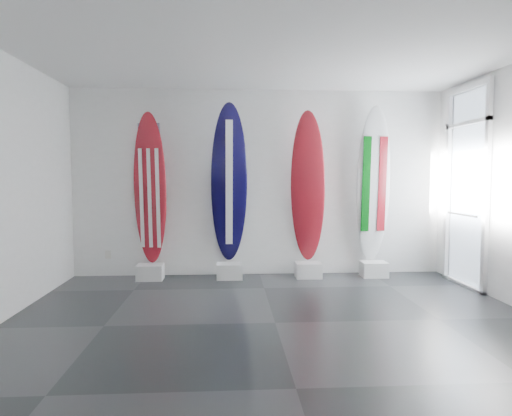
{
  "coord_description": "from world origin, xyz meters",
  "views": [
    {
      "loc": [
        -0.5,
        -4.82,
        1.61
      ],
      "look_at": [
        -0.13,
        1.4,
        1.17
      ],
      "focal_mm": 31.57,
      "sensor_mm": 36.0,
      "label": 1
    }
  ],
  "objects": [
    {
      "name": "ceiling",
      "position": [
        0.0,
        0.0,
        3.0
      ],
      "size": [
        6.0,
        6.0,
        0.0
      ],
      "primitive_type": "plane",
      "rotation": [
        3.14,
        0.0,
        0.0
      ],
      "color": "white",
      "rests_on": "wall_back"
    },
    {
      "name": "surfboard_swiss",
      "position": [
        0.76,
        2.28,
        1.43
      ],
      "size": [
        0.62,
        0.49,
        2.4
      ],
      "primitive_type": "ellipsoid",
      "rotation": [
        0.12,
        0.0,
        -0.25
      ],
      "color": "maroon",
      "rests_on": "display_block_swiss"
    },
    {
      "name": "display_block_swiss",
      "position": [
        0.76,
        2.18,
        0.12
      ],
      "size": [
        0.4,
        0.3,
        0.24
      ],
      "primitive_type": "cube",
      "color": "white",
      "rests_on": "floor"
    },
    {
      "name": "wall_back",
      "position": [
        0.0,
        2.5,
        1.5
      ],
      "size": [
        6.0,
        0.0,
        6.0
      ],
      "primitive_type": "plane",
      "rotation": [
        1.57,
        0.0,
        0.0
      ],
      "color": "white",
      "rests_on": "ground"
    },
    {
      "name": "wall_front",
      "position": [
        0.0,
        -2.5,
        1.5
      ],
      "size": [
        6.0,
        0.0,
        6.0
      ],
      "primitive_type": "plane",
      "rotation": [
        -1.57,
        0.0,
        0.0
      ],
      "color": "white",
      "rests_on": "ground"
    },
    {
      "name": "surfboard_navy",
      "position": [
        -0.5,
        2.28,
        1.48
      ],
      "size": [
        0.58,
        0.51,
        2.5
      ],
      "primitive_type": "ellipsoid",
      "rotation": [
        0.17,
        0.0,
        0.03
      ],
      "color": "black",
      "rests_on": "display_block_navy"
    },
    {
      "name": "surfboard_usa",
      "position": [
        -1.73,
        2.28,
        1.42
      ],
      "size": [
        0.56,
        0.28,
        2.36
      ],
      "primitive_type": "ellipsoid",
      "rotation": [
        0.04,
        0.0,
        -0.21
      ],
      "color": "maroon",
      "rests_on": "display_block_usa"
    },
    {
      "name": "glass_door",
      "position": [
        2.97,
        1.55,
        1.43
      ],
      "size": [
        0.12,
        1.16,
        2.85
      ],
      "primitive_type": null,
      "color": "white",
      "rests_on": "floor"
    },
    {
      "name": "wall_outlet",
      "position": [
        -2.45,
        2.48,
        0.35
      ],
      "size": [
        0.09,
        0.02,
        0.13
      ],
      "primitive_type": "cube",
      "color": "silver",
      "rests_on": "wall_back"
    },
    {
      "name": "surfboard_italy",
      "position": [
        1.82,
        2.28,
        1.48
      ],
      "size": [
        0.57,
        0.25,
        2.49
      ],
      "primitive_type": "ellipsoid",
      "rotation": [
        0.05,
        0.0,
        0.07
      ],
      "color": "silver",
      "rests_on": "display_block_italy"
    },
    {
      "name": "display_block_italy",
      "position": [
        1.82,
        2.18,
        0.12
      ],
      "size": [
        0.4,
        0.3,
        0.24
      ],
      "primitive_type": "cube",
      "color": "white",
      "rests_on": "floor"
    },
    {
      "name": "display_block_usa",
      "position": [
        -1.73,
        2.18,
        0.12
      ],
      "size": [
        0.4,
        0.3,
        0.24
      ],
      "primitive_type": "cube",
      "color": "white",
      "rests_on": "floor"
    },
    {
      "name": "floor",
      "position": [
        0.0,
        0.0,
        0.0
      ],
      "size": [
        6.0,
        6.0,
        0.0
      ],
      "primitive_type": "plane",
      "color": "black",
      "rests_on": "ground"
    },
    {
      "name": "display_block_navy",
      "position": [
        -0.5,
        2.18,
        0.12
      ],
      "size": [
        0.4,
        0.3,
        0.24
      ],
      "primitive_type": "cube",
      "color": "white",
      "rests_on": "floor"
    }
  ]
}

